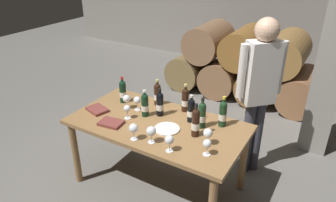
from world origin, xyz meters
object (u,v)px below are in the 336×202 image
wine_bottle_4 (202,115)px  wine_bottle_1 (223,113)px  sommelier_presenting (259,85)px  wine_glass_4 (207,144)px  wine_glass_3 (134,129)px  wine_glass_0 (169,140)px  wine_bottle_3 (191,110)px  tasting_notebook (97,110)px  serving_plate (167,129)px  wine_bottle_0 (145,105)px  dining_table (158,131)px  wine_glass_6 (137,101)px  wine_bottle_7 (123,91)px  wine_glass_2 (151,131)px  wine_bottle_6 (196,122)px  wine_glass_1 (127,99)px  wine_glass_7 (127,109)px  wine_glass_5 (208,134)px  wine_bottle_5 (157,94)px  leather_ledger (111,123)px  wine_bottle_2 (185,100)px

wine_bottle_4 → wine_bottle_1: bearing=38.1°
wine_bottle_4 → sommelier_presenting: sommelier_presenting is taller
wine_glass_4 → wine_glass_3: bearing=-169.4°
wine_glass_0 → sommelier_presenting: 1.17m
wine_bottle_3 → wine_glass_4: wine_bottle_3 is taller
tasting_notebook → serving_plate: size_ratio=0.92×
wine_bottle_0 → wine_bottle_3: 0.46m
dining_table → wine_bottle_3: 0.39m
wine_glass_3 → wine_glass_6: wine_glass_3 is taller
wine_bottle_7 → wine_glass_6: bearing=-16.5°
dining_table → wine_glass_2: bearing=-66.1°
wine_bottle_6 → wine_glass_1: size_ratio=2.09×
wine_glass_3 → wine_glass_4: 0.66m
wine_glass_4 → wine_glass_0: bearing=-158.7°
wine_bottle_0 → wine_glass_7: bearing=-131.6°
serving_plate → wine_bottle_1: bearing=38.7°
wine_bottle_3 → wine_bottle_6: 0.26m
wine_bottle_6 → wine_glass_5: (0.15, -0.07, -0.03)m
tasting_notebook → wine_bottle_1: bearing=34.1°
wine_bottle_5 → wine_glass_1: (-0.23, -0.24, -0.02)m
wine_glass_0 → wine_glass_4: bearing=21.3°
dining_table → wine_bottle_6: wine_bottle_6 is taller
wine_glass_3 → wine_glass_5: wine_glass_3 is taller
wine_bottle_6 → sommelier_presenting: (0.33, 0.76, 0.15)m
wine_bottle_3 → wine_glass_4: size_ratio=1.93×
wine_glass_7 → wine_glass_5: bearing=-0.7°
wine_bottle_1 → wine_glass_6: wine_bottle_1 is taller
wine_glass_3 → sommelier_presenting: size_ratio=0.09×
wine_bottle_1 → wine_glass_5: (0.01, -0.36, -0.02)m
wine_bottle_7 → serving_plate: bearing=-19.3°
sommelier_presenting → wine_glass_7: bearing=-141.5°
wine_glass_4 → wine_glass_5: (-0.06, 0.14, 0.01)m
wine_bottle_6 → wine_glass_4: wine_bottle_6 is taller
wine_glass_5 → tasting_notebook: (-1.23, -0.02, -0.10)m
wine_glass_1 → tasting_notebook: bearing=-138.8°
wine_bottle_4 → leather_ledger: wine_bottle_4 is taller
wine_bottle_3 → wine_glass_2: wine_bottle_3 is taller
wine_glass_7 → serving_plate: wine_glass_7 is taller
wine_bottle_0 → wine_bottle_1: wine_bottle_1 is taller
wine_glass_4 → wine_glass_7: wine_glass_4 is taller
wine_bottle_1 → sommelier_presenting: bearing=68.9°
wine_bottle_3 → wine_glass_6: bearing=-172.5°
wine_bottle_1 → wine_glass_1: wine_bottle_1 is taller
wine_glass_4 → wine_glass_7: bearing=170.8°
wine_bottle_2 → wine_bottle_4: (0.29, -0.21, 0.00)m
wine_glass_7 → serving_plate: size_ratio=0.60×
wine_bottle_0 → leather_ledger: size_ratio=1.28×
serving_plate → wine_glass_7: bearing=-177.5°
tasting_notebook → sommelier_presenting: bearing=48.2°
wine_bottle_7 → wine_glass_1: 0.16m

